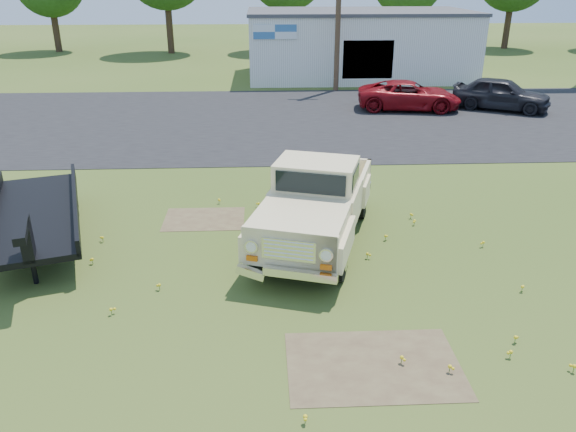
% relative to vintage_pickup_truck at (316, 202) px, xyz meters
% --- Properties ---
extents(ground, '(140.00, 140.00, 0.00)m').
position_rel_vintage_pickup_truck_xyz_m(ground, '(-0.94, -2.00, -1.07)').
color(ground, '#364D18').
rests_on(ground, ground).
extents(asphalt_lot, '(90.00, 14.00, 0.02)m').
position_rel_vintage_pickup_truck_xyz_m(asphalt_lot, '(-0.94, 13.00, -1.07)').
color(asphalt_lot, black).
rests_on(asphalt_lot, ground).
extents(dirt_patch_a, '(3.00, 2.00, 0.01)m').
position_rel_vintage_pickup_truck_xyz_m(dirt_patch_a, '(0.56, -5.00, -1.07)').
color(dirt_patch_a, brown).
rests_on(dirt_patch_a, ground).
extents(dirt_patch_b, '(2.20, 1.60, 0.01)m').
position_rel_vintage_pickup_truck_xyz_m(dirt_patch_b, '(-2.94, 1.50, -1.07)').
color(dirt_patch_b, brown).
rests_on(dirt_patch_b, ground).
extents(commercial_building, '(14.20, 8.20, 4.15)m').
position_rel_vintage_pickup_truck_xyz_m(commercial_building, '(5.05, 24.99, 1.03)').
color(commercial_building, silver).
rests_on(commercial_building, ground).
extents(utility_pole_mid, '(1.60, 0.30, 9.00)m').
position_rel_vintage_pickup_truck_xyz_m(utility_pole_mid, '(3.06, 20.00, 3.53)').
color(utility_pole_mid, '#432D1F').
rests_on(utility_pole_mid, ground).
extents(vintage_pickup_truck, '(3.92, 6.30, 2.14)m').
position_rel_vintage_pickup_truck_xyz_m(vintage_pickup_truck, '(0.00, 0.00, 0.00)').
color(vintage_pickup_truck, beige).
rests_on(vintage_pickup_truck, ground).
extents(flatbed_trailer, '(3.82, 6.48, 1.68)m').
position_rel_vintage_pickup_truck_xyz_m(flatbed_trailer, '(-7.02, 0.38, -0.23)').
color(flatbed_trailer, black).
rests_on(flatbed_trailer, ground).
extents(red_pickup, '(5.31, 3.01, 1.40)m').
position_rel_vintage_pickup_truck_xyz_m(red_pickup, '(6.04, 14.78, -0.37)').
color(red_pickup, maroon).
rests_on(red_pickup, ground).
extents(dark_sedan, '(4.96, 3.94, 1.58)m').
position_rel_vintage_pickup_truck_xyz_m(dark_sedan, '(10.57, 14.52, -0.28)').
color(dark_sedan, black).
rests_on(dark_sedan, ground).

